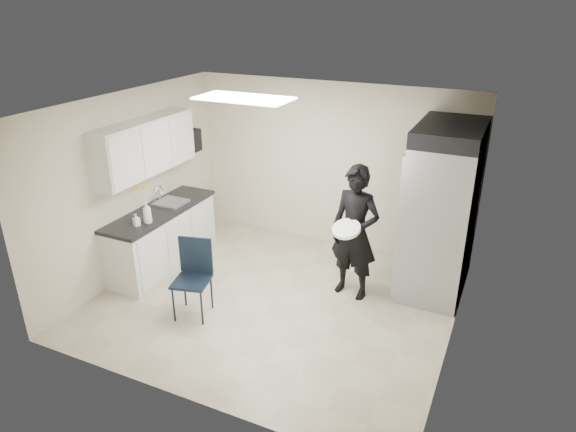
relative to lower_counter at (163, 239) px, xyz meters
The scene contains 21 objects.
floor 2.01m from the lower_counter, ahead, with size 4.50×4.50×0.00m, color tan.
ceiling 2.92m from the lower_counter, ahead, with size 4.50×4.50×0.00m, color white.
back_wall 2.79m from the lower_counter, 42.71° to the left, with size 4.50×4.50×0.00m, color beige.
left_wall 0.94m from the lower_counter, 146.31° to the right, with size 4.00×4.00×0.00m, color beige.
right_wall 4.29m from the lower_counter, ahead, with size 4.00×4.00×0.00m, color beige.
ceiling_panel 2.54m from the lower_counter, ahead, with size 1.20×0.60×0.02m, color white.
lower_counter is the anchor object (origin of this frame).
countertop 0.46m from the lower_counter, 90.00° to the left, with size 0.64×1.95×0.05m, color black.
sink 0.51m from the lower_counter, 85.43° to the left, with size 0.42×0.40×0.14m, color gray.
faucet 0.67m from the lower_counter, 125.75° to the left, with size 0.02×0.02×0.24m, color silver.
upper_cabinets 1.40m from the lower_counter, behind, with size 0.35×1.80×0.75m, color silver.
towel_dispenser 1.67m from the lower_counter, 99.38° to the left, with size 0.22×0.30×0.35m, color black.
notice_sticker_left 0.85m from the lower_counter, 161.21° to the right, with size 0.00×0.12×0.07m, color yellow.
notice_sticker_right 0.81m from the lower_counter, 161.21° to the left, with size 0.00×0.12×0.07m, color yellow.
commercial_fridge 3.98m from the lower_counter, 15.88° to the left, with size 0.80×1.35×2.10m, color gray.
fridge_compressor 4.31m from the lower_counter, 15.88° to the left, with size 0.80×1.35×0.20m, color black.
folding_chair 1.48m from the lower_counter, 38.56° to the right, with size 0.43×0.43×0.97m, color black.
man_tuxedo 2.89m from the lower_counter, ahead, with size 0.67×0.45×1.82m, color black.
bucket_lid 2.85m from the lower_counter, ahead, with size 0.36×0.36×0.04m, color silver.
soap_bottle_a 0.80m from the lower_counter, 69.69° to the right, with size 0.12×0.12×0.31m, color silver.
soap_bottle_b 0.82m from the lower_counter, 81.39° to the right, with size 0.08×0.08×0.17m, color silver.
Camera 1 is at (2.61, -5.22, 3.76)m, focal length 32.00 mm.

